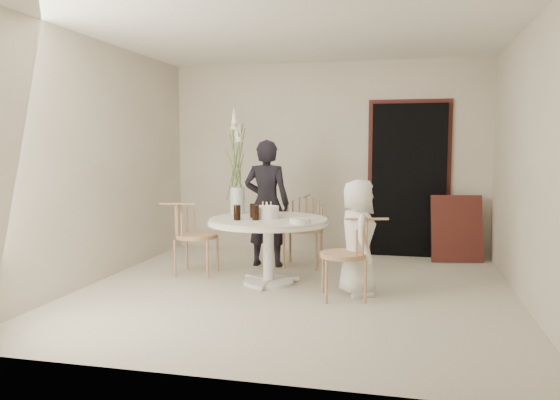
% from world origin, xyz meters
% --- Properties ---
extents(ground, '(4.50, 4.50, 0.00)m').
position_xyz_m(ground, '(0.00, 0.00, 0.00)').
color(ground, beige).
rests_on(ground, ground).
extents(room_shell, '(4.50, 4.50, 4.50)m').
position_xyz_m(room_shell, '(0.00, 0.00, 1.62)').
color(room_shell, white).
rests_on(room_shell, ground).
extents(doorway, '(1.00, 0.10, 2.10)m').
position_xyz_m(doorway, '(1.15, 2.19, 1.05)').
color(doorway, black).
rests_on(doorway, ground).
extents(door_trim, '(1.12, 0.03, 2.22)m').
position_xyz_m(door_trim, '(1.15, 2.23, 1.11)').
color(door_trim, '#5A251F').
rests_on(door_trim, ground).
extents(table, '(1.33, 1.33, 0.73)m').
position_xyz_m(table, '(-0.35, 0.25, 0.62)').
color(table, white).
rests_on(table, ground).
extents(picture_frame, '(0.69, 0.31, 0.88)m').
position_xyz_m(picture_frame, '(1.78, 1.95, 0.44)').
color(picture_frame, '#5A251F').
rests_on(picture_frame, ground).
extents(chair_far, '(0.51, 0.55, 0.89)m').
position_xyz_m(chair_far, '(-0.14, 1.33, 0.58)').
color(chair_far, tan).
rests_on(chair_far, ground).
extents(chair_right, '(0.55, 0.52, 0.82)m').
position_xyz_m(chair_right, '(0.64, -0.12, 0.53)').
color(chair_right, tan).
rests_on(chair_right, ground).
extents(chair_left, '(0.53, 0.49, 0.86)m').
position_xyz_m(chair_left, '(-1.41, 0.48, 0.55)').
color(chair_left, tan).
rests_on(chair_left, ground).
extents(girl, '(0.59, 0.39, 1.60)m').
position_xyz_m(girl, '(-0.60, 1.14, 0.80)').
color(girl, black).
rests_on(girl, ground).
extents(boy, '(0.50, 0.65, 1.19)m').
position_xyz_m(boy, '(0.65, 0.03, 0.59)').
color(boy, white).
rests_on(boy, ground).
extents(birthday_cake, '(0.28, 0.28, 0.18)m').
position_xyz_m(birthday_cake, '(-0.38, 0.26, 0.80)').
color(birthday_cake, white).
rests_on(birthday_cake, table).
extents(cola_tumbler_a, '(0.09, 0.09, 0.16)m').
position_xyz_m(cola_tumbler_a, '(-0.64, 0.04, 0.81)').
color(cola_tumbler_a, black).
rests_on(cola_tumbler_a, table).
extents(cola_tumbler_b, '(0.09, 0.09, 0.16)m').
position_xyz_m(cola_tumbler_b, '(-0.45, 0.09, 0.81)').
color(cola_tumbler_b, black).
rests_on(cola_tumbler_b, table).
extents(cola_tumbler_c, '(0.07, 0.07, 0.15)m').
position_xyz_m(cola_tumbler_c, '(-0.54, 0.29, 0.81)').
color(cola_tumbler_c, black).
rests_on(cola_tumbler_c, table).
extents(cola_tumbler_d, '(0.10, 0.10, 0.16)m').
position_xyz_m(cola_tumbler_d, '(-0.42, 0.39, 0.81)').
color(cola_tumbler_d, black).
rests_on(cola_tumbler_d, table).
extents(plate_stack, '(0.25, 0.25, 0.06)m').
position_xyz_m(plate_stack, '(0.06, -0.06, 0.76)').
color(plate_stack, silver).
rests_on(plate_stack, table).
extents(flower_vase, '(0.17, 0.17, 1.24)m').
position_xyz_m(flower_vase, '(-0.80, 0.56, 1.25)').
color(flower_vase, silver).
rests_on(flower_vase, table).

